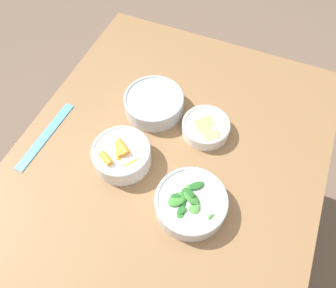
{
  "coord_description": "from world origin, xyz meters",
  "views": [
    {
      "loc": [
        -0.41,
        -0.18,
        1.59
      ],
      "look_at": [
        0.05,
        0.01,
        0.79
      ],
      "focal_mm": 35.0,
      "sensor_mm": 36.0,
      "label": 1
    }
  ],
  "objects_px": {
    "bowl_carrots": "(122,155)",
    "ruler": "(46,136)",
    "bowl_beans_hotdog": "(154,103)",
    "bowl_greens": "(191,203)",
    "bowl_cookies": "(206,127)"
  },
  "relations": [
    {
      "from": "bowl_cookies",
      "to": "ruler",
      "type": "bearing_deg",
      "value": 114.66
    },
    {
      "from": "bowl_cookies",
      "to": "ruler",
      "type": "distance_m",
      "value": 0.49
    },
    {
      "from": "bowl_greens",
      "to": "ruler",
      "type": "bearing_deg",
      "value": 84.84
    },
    {
      "from": "bowl_carrots",
      "to": "ruler",
      "type": "bearing_deg",
      "value": 93.07
    },
    {
      "from": "bowl_beans_hotdog",
      "to": "bowl_cookies",
      "type": "distance_m",
      "value": 0.18
    },
    {
      "from": "bowl_greens",
      "to": "ruler",
      "type": "distance_m",
      "value": 0.49
    },
    {
      "from": "bowl_greens",
      "to": "bowl_beans_hotdog",
      "type": "bearing_deg",
      "value": 39.83
    },
    {
      "from": "bowl_beans_hotdog",
      "to": "ruler",
      "type": "height_order",
      "value": "bowl_beans_hotdog"
    },
    {
      "from": "bowl_carrots",
      "to": "bowl_greens",
      "type": "xyz_separation_m",
      "value": [
        -0.06,
        -0.23,
        -0.01
      ]
    },
    {
      "from": "bowl_cookies",
      "to": "ruler",
      "type": "relative_size",
      "value": 0.56
    },
    {
      "from": "bowl_beans_hotdog",
      "to": "ruler",
      "type": "bearing_deg",
      "value": 130.36
    },
    {
      "from": "bowl_carrots",
      "to": "ruler",
      "type": "xyz_separation_m",
      "value": [
        -0.01,
        0.26,
        -0.03
      ]
    },
    {
      "from": "bowl_carrots",
      "to": "bowl_greens",
      "type": "bearing_deg",
      "value": -104.12
    },
    {
      "from": "bowl_greens",
      "to": "ruler",
      "type": "height_order",
      "value": "bowl_greens"
    },
    {
      "from": "bowl_beans_hotdog",
      "to": "bowl_greens",
      "type": "bearing_deg",
      "value": -140.17
    }
  ]
}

